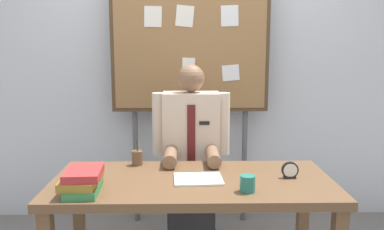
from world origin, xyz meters
The scene contains 9 objects.
back_wall centered at (0.00, 1.22, 1.35)m, with size 6.40×0.08×2.70m, color silver.
desk centered at (0.00, 0.00, 0.63)m, with size 1.63×0.75×0.72m.
person centered at (0.00, 0.57, 0.63)m, with size 0.55×0.56×1.36m.
bulletin_board centered at (0.00, 1.01, 1.49)m, with size 1.27×0.09×2.08m.
book_stack centered at (-0.59, -0.20, 0.78)m, with size 0.21×0.31×0.13m.
open_notebook centered at (0.03, -0.02, 0.73)m, with size 0.28×0.22×0.01m, color white.
desk_clock centered at (0.57, 0.01, 0.76)m, with size 0.10×0.04×0.10m.
coffee_mug centered at (0.29, -0.21, 0.76)m, with size 0.08×0.08×0.09m, color #267266.
pen_holder centered at (-0.35, 0.29, 0.77)m, with size 0.07×0.07×0.16m.
Camera 1 is at (-0.04, -2.26, 1.48)m, focal length 37.88 mm.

